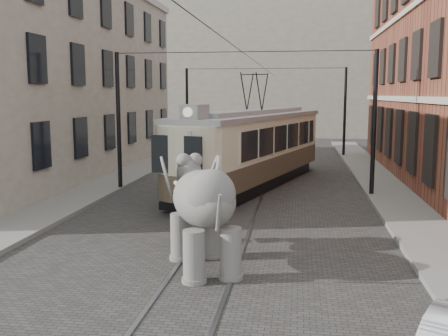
# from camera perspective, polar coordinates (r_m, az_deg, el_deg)

# --- Properties ---
(ground) EXTENTS (120.00, 120.00, 0.00)m
(ground) POSITION_cam_1_polar(r_m,az_deg,el_deg) (16.44, 0.31, -6.74)
(ground) COLOR #3B3937
(tram_rails) EXTENTS (1.54, 80.00, 0.02)m
(tram_rails) POSITION_cam_1_polar(r_m,az_deg,el_deg) (16.44, 0.31, -6.70)
(tram_rails) COLOR slate
(tram_rails) RESTS_ON ground
(sidewalk_right) EXTENTS (2.00, 60.00, 0.15)m
(sidewalk_right) POSITION_cam_1_polar(r_m,az_deg,el_deg) (16.71, 21.30, -6.79)
(sidewalk_right) COLOR slate
(sidewalk_right) RESTS_ON ground
(sidewalk_left) EXTENTS (2.00, 60.00, 0.15)m
(sidewalk_left) POSITION_cam_1_polar(r_m,az_deg,el_deg) (18.45, -20.20, -5.37)
(sidewalk_left) COLOR slate
(sidewalk_left) RESTS_ON ground
(stucco_building) EXTENTS (7.00, 24.00, 10.00)m
(stucco_building) POSITION_cam_1_polar(r_m,az_deg,el_deg) (28.93, -19.14, 9.21)
(stucco_building) COLOR gray
(stucco_building) RESTS_ON ground
(distant_block) EXTENTS (28.00, 10.00, 14.00)m
(distant_block) POSITION_cam_1_polar(r_m,az_deg,el_deg) (55.85, 6.10, 10.90)
(distant_block) COLOR gray
(distant_block) RESTS_ON ground
(catenary) EXTENTS (11.00, 30.20, 6.00)m
(catenary) POSITION_cam_1_polar(r_m,az_deg,el_deg) (20.91, 1.67, 4.77)
(catenary) COLOR black
(catenary) RESTS_ON ground
(tram) EXTENTS (6.24, 13.19, 5.15)m
(tram) POSITION_cam_1_polar(r_m,az_deg,el_deg) (23.69, 3.32, 4.11)
(tram) COLOR beige
(tram) RESTS_ON ground
(elephant) EXTENTS (3.95, 4.97, 2.68)m
(elephant) POSITION_cam_1_polar(r_m,az_deg,el_deg) (12.52, -2.22, -5.16)
(elephant) COLOR #615F5A
(elephant) RESTS_ON ground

